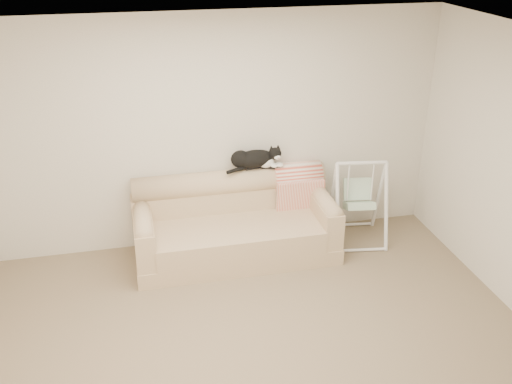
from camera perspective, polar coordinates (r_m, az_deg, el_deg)
ground_plane at (r=5.21m, az=0.27°, el=-15.23°), size 5.00×5.00×0.00m
room_shell at (r=4.37m, az=0.31°, el=0.12°), size 5.04×4.04×2.60m
sofa at (r=6.33m, az=-2.16°, el=-3.30°), size 2.20×0.93×0.90m
remote_a at (r=6.36m, az=-0.33°, el=2.46°), size 0.19×0.08×0.03m
remote_b at (r=6.37m, az=1.34°, el=2.49°), size 0.18×0.09×0.02m
tuxedo_cat at (r=6.31m, az=-0.14°, el=3.34°), size 0.66×0.29×0.26m
throw_blanket at (r=6.53m, az=4.13°, el=1.26°), size 0.54×0.38×0.58m
baby_swing at (r=6.64m, az=10.22°, el=-0.86°), size 0.69×0.72×0.99m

